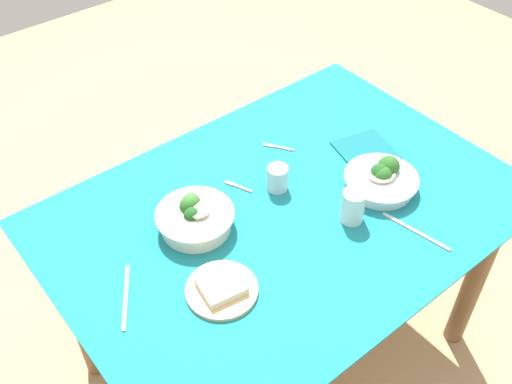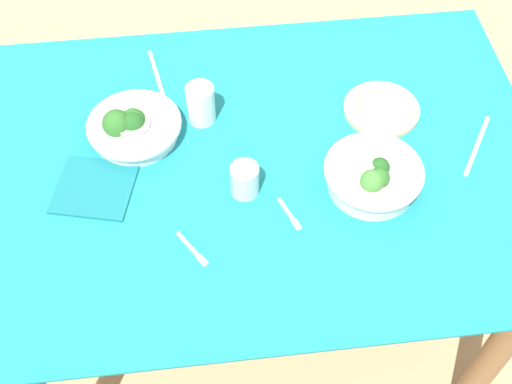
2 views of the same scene
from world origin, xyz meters
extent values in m
plane|color=tan|center=(0.00, 0.00, 0.00)|extent=(6.00, 6.00, 0.00)
cube|color=#197A84|center=(0.00, 0.00, 0.77)|extent=(1.36, 0.96, 0.01)
cube|color=brown|center=(0.00, 0.00, 0.75)|extent=(1.32, 0.93, 0.02)
cylinder|color=brown|center=(-0.57, -0.37, 0.37)|extent=(0.07, 0.07, 0.74)
cylinder|color=brown|center=(0.57, -0.37, 0.37)|extent=(0.07, 0.07, 0.74)
cylinder|color=brown|center=(-0.57, 0.37, 0.37)|extent=(0.07, 0.07, 0.74)
cylinder|color=white|center=(-0.28, 0.11, 0.79)|extent=(0.20, 0.20, 0.04)
cylinder|color=white|center=(-0.28, 0.11, 0.81)|extent=(0.22, 0.22, 0.01)
sphere|color=#286023|center=(-0.28, 0.11, 0.82)|extent=(0.06, 0.06, 0.06)
sphere|color=#1E511E|center=(-0.28, 0.10, 0.82)|extent=(0.06, 0.06, 0.06)
sphere|color=#33702D|center=(-0.30, 0.11, 0.82)|extent=(0.05, 0.05, 0.05)
sphere|color=#286023|center=(-0.32, 0.10, 0.83)|extent=(0.07, 0.07, 0.07)
cylinder|color=beige|center=(-0.28, 0.11, 0.82)|extent=(0.09, 0.09, 0.01)
cylinder|color=silver|center=(0.25, -0.10, 0.80)|extent=(0.20, 0.20, 0.05)
cylinder|color=silver|center=(0.25, -0.10, 0.83)|extent=(0.22, 0.22, 0.01)
sphere|color=#286023|center=(0.25, -0.13, 0.84)|extent=(0.05, 0.05, 0.05)
sphere|color=#3D7A33|center=(0.23, -0.14, 0.84)|extent=(0.05, 0.05, 0.05)
sphere|color=#1E511E|center=(0.26, -0.10, 0.83)|extent=(0.05, 0.05, 0.05)
cylinder|color=beige|center=(0.24, -0.10, 0.84)|extent=(0.06, 0.06, 0.01)
cylinder|color=#D6B27A|center=(0.33, 0.12, 0.78)|extent=(0.19, 0.19, 0.01)
cube|color=beige|center=(0.33, 0.12, 0.79)|extent=(0.12, 0.11, 0.02)
cylinder|color=silver|center=(-0.12, 0.15, 0.82)|extent=(0.07, 0.07, 0.10)
cylinder|color=silver|center=(-0.04, -0.08, 0.81)|extent=(0.06, 0.06, 0.08)
cube|color=#B7B7BC|center=(-0.17, -0.21, 0.77)|extent=(0.05, 0.07, 0.00)
cube|color=#B7B7BC|center=(-0.15, -0.26, 0.77)|extent=(0.03, 0.03, 0.00)
cube|color=#B7B7BC|center=(0.05, -0.15, 0.77)|extent=(0.03, 0.06, 0.00)
cube|color=#B7B7BC|center=(0.06, -0.19, 0.77)|extent=(0.02, 0.03, 0.00)
cube|color=#B7B7BC|center=(-0.22, 0.30, 0.77)|extent=(0.05, 0.21, 0.00)
cube|color=#B7B7BC|center=(0.53, -0.01, 0.77)|extent=(0.12, 0.18, 0.00)
cube|color=#156870|center=(-0.37, -0.04, 0.77)|extent=(0.21, 0.20, 0.01)
camera|label=1|loc=(0.85, 0.91, 2.01)|focal=41.96mm
camera|label=2|loc=(-0.11, -0.97, 1.96)|focal=46.16mm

